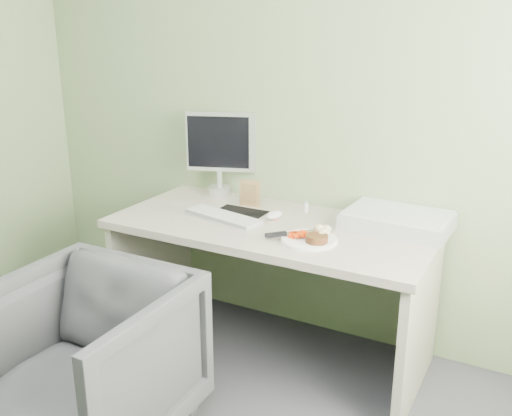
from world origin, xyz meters
The scene contains 15 objects.
wall_back centered at (0.00, 2.00, 1.35)m, with size 3.50×3.50×0.00m, color gray.
desk centered at (0.00, 1.62, 0.55)m, with size 1.60×0.75×0.73m.
plate centered at (0.26, 1.48, 0.74)m, with size 0.26×0.26×0.01m, color white.
steak centered at (0.31, 1.46, 0.76)m, with size 0.10×0.10×0.03m, color black.
potato_pile centered at (0.29, 1.54, 0.77)m, with size 0.11×0.08×0.06m, color tan.
carrot_heap centered at (0.21, 1.47, 0.76)m, with size 0.06×0.06×0.04m, color #EE3805.
steak_knife centered at (0.15, 1.46, 0.76)m, with size 0.20×0.21×0.02m.
mousepad centered at (-0.22, 1.67, 0.73)m, with size 0.26×0.23×0.00m, color black.
keyboard centered at (-0.24, 1.56, 0.75)m, with size 0.43×0.13×0.02m, color white.
computer_mouse centered at (-0.02, 1.69, 0.75)m, with size 0.06×0.11×0.04m, color white.
photo_frame centered at (-0.23, 1.82, 0.80)m, with size 0.12×0.01×0.15m, color #9D7449.
eyedrop_bottle centered at (0.08, 1.86, 0.76)m, with size 0.02×0.02×0.07m.
scanner centered at (0.57, 1.84, 0.77)m, with size 0.49×0.33×0.08m, color #ABAEB3.
monitor centered at (-0.48, 1.94, 1.00)m, with size 0.39×0.16×0.48m.
desk_chair centered at (-0.39, 0.70, 0.35)m, with size 0.75×0.77×0.70m, color #333337.
Camera 1 is at (1.19, -0.77, 1.67)m, focal length 40.00 mm.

